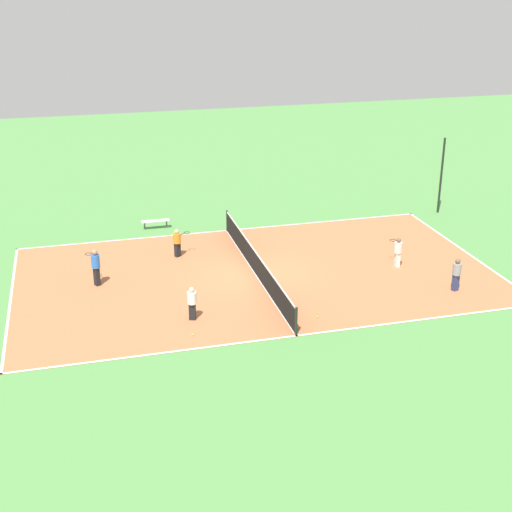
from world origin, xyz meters
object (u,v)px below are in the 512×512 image
(player_baseline_gray, at_px, (457,273))
(player_center_orange, at_px, (177,241))
(tennis_ball_right_alley, at_px, (194,305))
(player_near_white, at_px, (192,302))
(tennis_ball_far_baseline, at_px, (193,335))
(tennis_ball_near_net, at_px, (317,317))
(bench, at_px, (155,222))
(tennis_ball_left_sideline, at_px, (255,255))
(player_near_blue, at_px, (96,265))
(fence_post_back_left, at_px, (441,176))
(tennis_net, at_px, (256,262))
(player_far_white, at_px, (398,251))

(player_baseline_gray, bearing_deg, player_center_orange, -46.41)
(tennis_ball_right_alley, bearing_deg, player_near_white, -13.45)
(tennis_ball_far_baseline, relative_size, tennis_ball_near_net, 1.00)
(bench, bearing_deg, player_near_white, -89.81)
(tennis_ball_left_sideline, bearing_deg, player_near_blue, -78.93)
(tennis_ball_left_sideline, height_order, tennis_ball_right_alley, same)
(fence_post_back_left, bearing_deg, player_center_orange, -79.36)
(tennis_ball_near_net, relative_size, fence_post_back_left, 0.02)
(player_near_blue, distance_m, tennis_ball_right_alley, 4.90)
(bench, height_order, fence_post_back_left, fence_post_back_left)
(player_near_blue, height_order, tennis_ball_near_net, player_near_blue)
(tennis_ball_left_sideline, bearing_deg, tennis_ball_near_net, 6.05)
(player_center_orange, height_order, fence_post_back_left, fence_post_back_left)
(tennis_net, relative_size, tennis_ball_near_net, 172.71)
(bench, relative_size, tennis_ball_far_baseline, 21.35)
(tennis_net, bearing_deg, player_near_blue, -95.21)
(bench, distance_m, player_center_orange, 4.24)
(tennis_ball_left_sideline, relative_size, tennis_ball_near_net, 1.00)
(player_baseline_gray, bearing_deg, tennis_ball_right_alley, -21.02)
(tennis_ball_near_net, bearing_deg, player_far_white, 126.91)
(tennis_ball_far_baseline, bearing_deg, tennis_net, 142.82)
(player_center_orange, relative_size, tennis_ball_right_alley, 20.02)
(tennis_net, xyz_separation_m, tennis_ball_right_alley, (2.47, -3.24, -0.53))
(bench, bearing_deg, tennis_ball_right_alley, -88.17)
(tennis_ball_far_baseline, xyz_separation_m, tennis_ball_right_alley, (-2.47, 0.51, 0.00))
(player_near_blue, height_order, fence_post_back_left, fence_post_back_left)
(bench, xyz_separation_m, player_near_white, (10.81, 0.04, 0.40))
(player_near_blue, height_order, tennis_ball_left_sideline, player_near_blue)
(tennis_net, distance_m, fence_post_back_left, 13.51)
(bench, bearing_deg, player_center_orange, -83.09)
(tennis_ball_far_baseline, bearing_deg, tennis_ball_right_alley, 168.34)
(player_near_white, bearing_deg, tennis_ball_right_alley, 94.61)
(player_near_white, relative_size, tennis_ball_left_sideline, 20.10)
(tennis_net, relative_size, tennis_ball_right_alley, 172.71)
(tennis_net, height_order, player_baseline_gray, player_baseline_gray)
(player_near_blue, distance_m, tennis_ball_left_sideline, 7.63)
(tennis_ball_near_net, xyz_separation_m, tennis_ball_right_alley, (-2.25, -4.47, 0.00))
(tennis_net, xyz_separation_m, bench, (-7.20, -3.55, -0.20))
(tennis_ball_far_baseline, height_order, fence_post_back_left, fence_post_back_left)
(tennis_ball_near_net, bearing_deg, tennis_ball_far_baseline, -87.49)
(player_near_blue, relative_size, player_near_white, 1.21)
(bench, relative_size, tennis_ball_right_alley, 21.35)
(tennis_net, relative_size, bench, 8.09)
(bench, relative_size, player_baseline_gray, 1.00)
(player_center_orange, distance_m, player_far_white, 10.23)
(player_baseline_gray, distance_m, player_near_white, 11.24)
(tennis_ball_far_baseline, distance_m, tennis_ball_left_sideline, 8.22)
(player_center_orange, distance_m, tennis_ball_left_sideline, 3.74)
(player_far_white, relative_size, tennis_ball_far_baseline, 20.71)
(player_baseline_gray, bearing_deg, tennis_net, -40.29)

